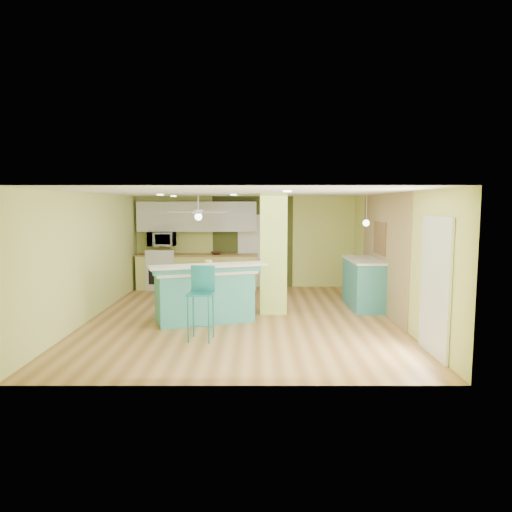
% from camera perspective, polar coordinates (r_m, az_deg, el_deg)
% --- Properties ---
extents(floor, '(6.00, 7.00, 0.01)m').
position_cam_1_polar(floor, '(9.31, -1.80, -7.71)').
color(floor, olive).
rests_on(floor, ground).
extents(ceiling, '(6.00, 7.00, 0.01)m').
position_cam_1_polar(ceiling, '(9.03, -1.85, 7.92)').
color(ceiling, white).
rests_on(ceiling, wall_back).
extents(wall_back, '(6.00, 0.01, 2.50)m').
position_cam_1_polar(wall_back, '(12.57, -1.32, 1.78)').
color(wall_back, '#D6DE77').
rests_on(wall_back, floor).
extents(wall_front, '(6.00, 0.01, 2.50)m').
position_cam_1_polar(wall_front, '(5.62, -2.95, -4.02)').
color(wall_front, '#D6DE77').
rests_on(wall_front, floor).
extents(wall_left, '(0.01, 7.00, 2.50)m').
position_cam_1_polar(wall_left, '(9.66, -19.94, -0.01)').
color(wall_left, '#D6DE77').
rests_on(wall_left, floor).
extents(wall_right, '(0.01, 7.00, 2.50)m').
position_cam_1_polar(wall_right, '(9.48, 16.65, -0.01)').
color(wall_right, '#D6DE77').
rests_on(wall_right, floor).
extents(wood_panel, '(0.02, 3.40, 2.50)m').
position_cam_1_polar(wood_panel, '(10.05, 15.58, 0.37)').
color(wood_panel, '#967B55').
rests_on(wood_panel, floor).
extents(olive_accent, '(2.20, 0.02, 2.50)m').
position_cam_1_polar(olive_accent, '(12.55, -0.41, 1.77)').
color(olive_accent, '#40451B').
rests_on(olive_accent, floor).
extents(interior_door, '(0.82, 0.05, 2.00)m').
position_cam_1_polar(interior_door, '(12.55, -0.41, 0.62)').
color(interior_door, white).
rests_on(interior_door, floor).
extents(french_door, '(0.04, 1.08, 2.10)m').
position_cam_1_polar(french_door, '(7.34, 21.47, -3.58)').
color(french_door, white).
rests_on(french_door, floor).
extents(column, '(0.55, 0.55, 2.50)m').
position_cam_1_polar(column, '(9.58, 2.16, 0.32)').
color(column, '#C4E068').
rests_on(column, floor).
extents(kitchen_run, '(3.25, 0.63, 0.94)m').
position_cam_1_polar(kitchen_run, '(12.45, -7.34, -1.92)').
color(kitchen_run, '#D0D26D').
rests_on(kitchen_run, floor).
extents(stove, '(0.76, 0.66, 1.08)m').
position_cam_1_polar(stove, '(12.60, -11.63, -1.96)').
color(stove, silver).
rests_on(stove, floor).
extents(upper_cabinets, '(3.20, 0.34, 0.80)m').
position_cam_1_polar(upper_cabinets, '(12.45, -7.37, 4.91)').
color(upper_cabinets, silver).
rests_on(upper_cabinets, wall_back).
extents(microwave, '(0.70, 0.48, 0.39)m').
position_cam_1_polar(microwave, '(12.52, -11.72, 2.08)').
color(microwave, white).
rests_on(microwave, wall_back).
extents(ceiling_fan, '(1.41, 1.41, 0.61)m').
position_cam_1_polar(ceiling_fan, '(11.11, -7.22, 5.39)').
color(ceiling_fan, silver).
rests_on(ceiling_fan, ceiling).
extents(pendant_lamp, '(0.14, 0.14, 0.69)m').
position_cam_1_polar(pendant_lamp, '(10.06, 13.60, 4.06)').
color(pendant_lamp, white).
rests_on(pendant_lamp, ceiling).
extents(wall_decor, '(0.03, 0.90, 0.70)m').
position_cam_1_polar(wall_decor, '(10.21, 15.21, 2.16)').
color(wall_decor, brown).
rests_on(wall_decor, wood_panel).
extents(peninsula, '(2.31, 1.76, 1.17)m').
position_cam_1_polar(peninsula, '(9.01, -6.50, -4.69)').
color(peninsula, teal).
rests_on(peninsula, floor).
extents(bar_stool, '(0.46, 0.46, 1.25)m').
position_cam_1_polar(bar_stool, '(7.74, -6.81, -4.31)').
color(bar_stool, '#1B787C').
rests_on(bar_stool, floor).
extents(side_counter, '(0.71, 1.67, 1.07)m').
position_cam_1_polar(side_counter, '(10.45, 13.36, -3.27)').
color(side_counter, teal).
rests_on(side_counter, floor).
extents(fruit_bowl, '(0.33, 0.33, 0.08)m').
position_cam_1_polar(fruit_bowl, '(12.26, -5.02, 0.36)').
color(fruit_bowl, '#3C2418').
rests_on(fruit_bowl, kitchen_run).
extents(canister, '(0.14, 0.14, 0.19)m').
position_cam_1_polar(canister, '(8.89, -5.95, -1.12)').
color(canister, yellow).
rests_on(canister, peninsula).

